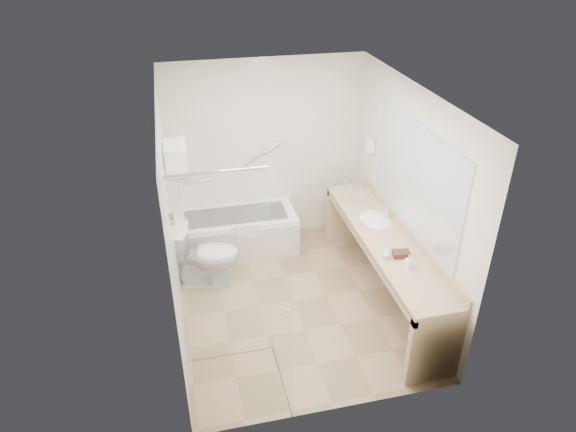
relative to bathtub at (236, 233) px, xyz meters
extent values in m
plane|color=#9D7F61|center=(0.50, -1.24, -0.28)|extent=(3.20, 3.20, 0.00)
cube|color=white|center=(0.50, -1.24, 2.22)|extent=(2.60, 3.20, 0.10)
cube|color=beige|center=(0.50, 0.36, 0.97)|extent=(2.60, 0.10, 2.50)
cube|color=beige|center=(0.50, -2.84, 0.97)|extent=(2.60, 0.10, 2.50)
cube|color=beige|center=(-0.80, -1.24, 0.97)|extent=(0.10, 3.20, 2.50)
cube|color=beige|center=(1.80, -1.24, 0.97)|extent=(0.10, 3.20, 2.50)
cube|color=white|center=(0.00, 0.01, 0.00)|extent=(1.60, 0.70, 0.55)
cube|color=beige|center=(0.00, -0.35, -0.03)|extent=(1.60, 0.02, 0.50)
cube|color=white|center=(0.10, -0.34, 0.22)|extent=(0.28, 0.06, 0.18)
cylinder|color=silver|center=(-0.45, 0.32, 0.67)|extent=(0.40, 0.03, 0.03)
cylinder|color=silver|center=(0.45, 0.32, 0.97)|extent=(0.53, 0.03, 0.33)
cube|color=silver|center=(-0.35, -1.94, 0.77)|extent=(0.90, 0.01, 2.10)
cube|color=silver|center=(0.10, -2.39, 0.77)|extent=(0.02, 0.90, 2.10)
cylinder|color=silver|center=(-0.35, -1.94, 1.82)|extent=(0.90, 0.02, 0.02)
sphere|color=silver|center=(0.13, -2.54, 0.72)|extent=(0.05, 0.05, 0.05)
cylinder|color=silver|center=(-0.75, -2.39, 1.67)|extent=(0.04, 0.10, 0.10)
cube|color=silver|center=(-0.67, -0.89, 1.42)|extent=(0.24, 0.55, 0.02)
cylinder|color=silver|center=(-0.67, -0.89, 1.20)|extent=(0.02, 0.55, 0.02)
cube|color=white|center=(-0.67, -0.89, 1.04)|extent=(0.03, 0.42, 0.32)
cube|color=white|center=(-0.67, -0.89, 1.48)|extent=(0.22, 0.40, 0.08)
cube|color=white|center=(-0.67, -0.89, 1.57)|extent=(0.22, 0.40, 0.08)
cube|color=white|center=(-0.67, -0.89, 1.65)|extent=(0.22, 0.40, 0.08)
cube|color=tan|center=(1.52, -1.39, 0.55)|extent=(0.55, 2.70, 0.05)
cube|color=tan|center=(1.78, -1.39, 0.62)|extent=(0.03, 2.70, 0.10)
cube|color=tan|center=(1.27, -1.39, 0.49)|extent=(0.04, 2.70, 0.08)
cube|color=tan|center=(1.52, -2.70, 0.12)|extent=(0.55, 0.08, 0.80)
cube|color=tan|center=(1.52, -0.08, 0.12)|extent=(0.55, 0.08, 0.80)
ellipsoid|color=white|center=(1.55, -0.99, 0.54)|extent=(0.40, 0.52, 0.14)
cylinder|color=silver|center=(1.70, -0.99, 0.65)|extent=(0.03, 0.03, 0.14)
cube|color=silver|center=(1.79, -1.39, 1.27)|extent=(0.02, 2.00, 1.20)
cube|color=white|center=(1.75, -0.19, 1.17)|extent=(0.08, 0.10, 0.18)
imported|color=white|center=(-0.45, -0.64, 0.12)|extent=(0.88, 0.60, 0.79)
cube|color=#432818|center=(1.53, -1.79, 0.60)|extent=(0.20, 0.15, 0.06)
imported|color=white|center=(1.52, -2.00, 0.61)|extent=(0.11, 0.17, 0.07)
imported|color=white|center=(1.37, -1.77, 0.62)|extent=(0.11, 0.13, 0.09)
cylinder|color=silver|center=(1.55, -0.55, 0.67)|extent=(0.07, 0.07, 0.19)
cylinder|color=blue|center=(1.55, -0.55, 0.78)|extent=(0.04, 0.04, 0.03)
cylinder|color=silver|center=(1.47, -0.14, 0.65)|extent=(0.05, 0.05, 0.15)
cylinder|color=blue|center=(1.47, -0.14, 0.73)|extent=(0.03, 0.03, 0.02)
cylinder|color=silver|center=(1.45, -0.44, 0.67)|extent=(0.07, 0.07, 0.20)
cylinder|color=blue|center=(1.45, -0.44, 0.78)|extent=(0.04, 0.04, 0.03)
cylinder|color=silver|center=(1.37, -1.07, 0.62)|extent=(0.10, 0.10, 0.10)
cylinder|color=silver|center=(1.47, -0.54, 0.63)|extent=(0.10, 0.10, 0.10)
camera|label=1|loc=(-0.65, -5.89, 3.65)|focal=32.00mm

